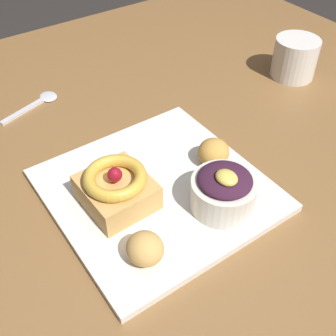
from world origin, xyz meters
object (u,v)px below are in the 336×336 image
(cake_slice, at_px, (116,188))
(berry_ramekin, at_px, (224,190))
(fritter_middle, at_px, (214,152))
(front_plate, at_px, (157,190))
(coffee_mug, at_px, (295,58))
(spoon, at_px, (38,103))
(fritter_front, at_px, (145,249))

(cake_slice, height_order, berry_ramekin, berry_ramekin)
(fritter_middle, bearing_deg, front_plate, -93.02)
(cake_slice, bearing_deg, berry_ramekin, 52.45)
(berry_ramekin, relative_size, fritter_middle, 1.87)
(fritter_middle, bearing_deg, coffee_mug, 111.68)
(spoon, relative_size, coffee_mug, 1.38)
(berry_ramekin, bearing_deg, front_plate, -146.40)
(cake_slice, relative_size, spoon, 0.81)
(fritter_front, bearing_deg, cake_slice, 169.10)
(front_plate, bearing_deg, coffee_mug, 106.07)
(front_plate, height_order, fritter_front, fritter_front)
(coffee_mug, bearing_deg, cake_slice, -76.75)
(front_plate, distance_m, spoon, 0.33)
(spoon, height_order, coffee_mug, coffee_mug)
(berry_ramekin, xyz_separation_m, coffee_mug, (-0.20, 0.37, -0.00))
(front_plate, bearing_deg, berry_ramekin, 33.60)
(berry_ramekin, distance_m, coffee_mug, 0.42)
(spoon, bearing_deg, fritter_middle, -82.79)
(berry_ramekin, xyz_separation_m, fritter_front, (0.01, -0.14, -0.01))
(front_plate, xyz_separation_m, coffee_mug, (-0.12, 0.42, 0.03))
(cake_slice, xyz_separation_m, spoon, (-0.32, 0.01, -0.04))
(fritter_front, bearing_deg, berry_ramekin, 95.65)
(cake_slice, distance_m, fritter_front, 0.11)
(cake_slice, distance_m, berry_ramekin, 0.15)
(fritter_front, xyz_separation_m, spoon, (-0.42, 0.03, -0.03))
(spoon, bearing_deg, coffee_mug, -41.61)
(front_plate, relative_size, cake_slice, 3.00)
(front_plate, height_order, spoon, front_plate)
(front_plate, height_order, cake_slice, cake_slice)
(fritter_middle, xyz_separation_m, coffee_mug, (-0.13, 0.32, 0.01))
(fritter_front, distance_m, fritter_middle, 0.21)
(front_plate, height_order, coffee_mug, coffee_mug)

